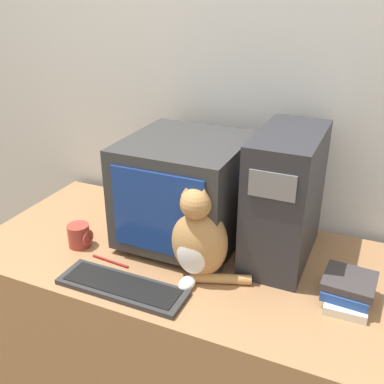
% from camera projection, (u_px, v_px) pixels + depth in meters
% --- Properties ---
extents(wall_back, '(7.00, 0.05, 2.50)m').
position_uv_depth(wall_back, '(224.00, 98.00, 1.87)').
color(wall_back, silver).
rests_on(wall_back, ground_plane).
extents(desk, '(1.56, 0.78, 0.76)m').
position_uv_depth(desk, '(180.00, 329.00, 1.87)').
color(desk, '#9E7047').
rests_on(desk, ground_plane).
extents(crt_monitor, '(0.43, 0.45, 0.41)m').
position_uv_depth(crt_monitor, '(185.00, 190.00, 1.71)').
color(crt_monitor, '#333333').
rests_on(crt_monitor, desk).
extents(computer_tower, '(0.21, 0.43, 0.48)m').
position_uv_depth(computer_tower, '(285.00, 197.00, 1.59)').
color(computer_tower, '#28282D').
rests_on(computer_tower, desk).
extents(keyboard, '(0.45, 0.14, 0.02)m').
position_uv_depth(keyboard, '(122.00, 287.00, 1.50)').
color(keyboard, '#2D2D2D').
rests_on(keyboard, desk).
extents(cat, '(0.30, 0.22, 0.35)m').
position_uv_depth(cat, '(199.00, 240.00, 1.52)').
color(cat, '#B7844C').
rests_on(cat, desk).
extents(book_stack, '(0.17, 0.20, 0.09)m').
position_uv_depth(book_stack, '(348.00, 289.00, 1.43)').
color(book_stack, beige).
rests_on(book_stack, desk).
extents(pen, '(0.16, 0.02, 0.01)m').
position_uv_depth(pen, '(110.00, 261.00, 1.65)').
color(pen, maroon).
rests_on(pen, desk).
extents(mug, '(0.09, 0.08, 0.09)m').
position_uv_depth(mug, '(80.00, 236.00, 1.73)').
color(mug, '#9E382D').
rests_on(mug, desk).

